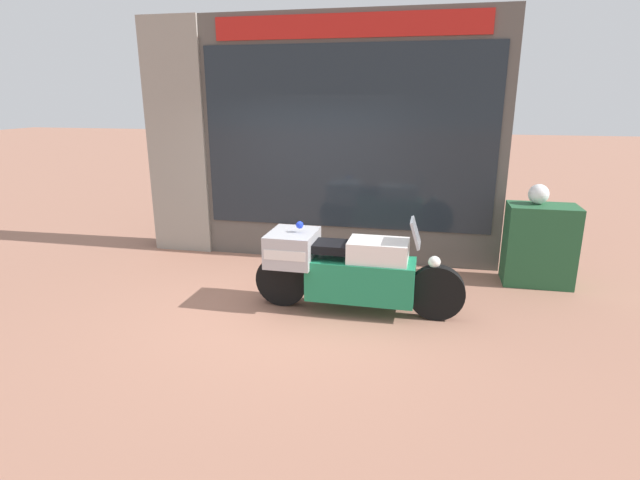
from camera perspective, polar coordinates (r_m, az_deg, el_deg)
The scene contains 6 objects.
ground_plane at distance 6.30m, azimuth -4.13°, elevation -7.13°, with size 60.00×60.00×0.00m, color #9E6B56.
shop_building at distance 7.85m, azimuth -3.20°, elevation 11.35°, with size 5.51×0.55×3.65m.
window_display at distance 7.93m, azimuth 2.82°, elevation 1.54°, with size 4.08×0.30×2.06m.
paramedic_motorcycle at distance 5.89m, azimuth 2.85°, elevation -3.14°, with size 2.49×0.69×1.17m.
utility_cabinet at distance 7.37m, azimuth 23.77°, elevation -0.52°, with size 0.89×0.54×1.10m, color #235633.
white_helmet at distance 7.27m, azimuth 23.71°, elevation 4.83°, with size 0.27×0.27×0.27m, color white.
Camera 1 is at (1.68, -5.54, 2.49)m, focal length 28.00 mm.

